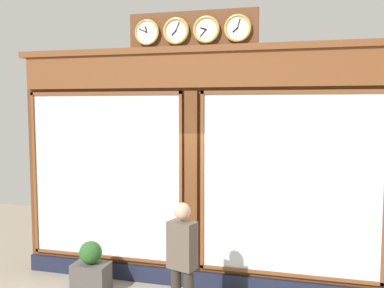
# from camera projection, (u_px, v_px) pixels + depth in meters

# --- Properties ---
(shop_facade) EXTENTS (6.04, 0.42, 4.39)m
(shop_facade) POSITION_uv_depth(u_px,v_px,m) (194.00, 167.00, 6.83)
(shop_facade) COLOR #5B3319
(shop_facade) RESTS_ON ground_plane
(pedestrian) EXTENTS (0.41, 0.32, 1.69)m
(pedestrian) POSITION_uv_depth(u_px,v_px,m) (182.00, 260.00, 5.51)
(pedestrian) COLOR #312A24
(pedestrian) RESTS_ON ground_plane
(planter_box) EXTENTS (0.56, 0.36, 0.47)m
(planter_box) POSITION_uv_depth(u_px,v_px,m) (91.00, 278.00, 6.65)
(planter_box) COLOR #4C4742
(planter_box) RESTS_ON ground_plane
(planter_shrub) EXTENTS (0.35, 0.35, 0.35)m
(planter_shrub) POSITION_uv_depth(u_px,v_px,m) (91.00, 253.00, 6.61)
(planter_shrub) COLOR #285623
(planter_shrub) RESTS_ON planter_box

